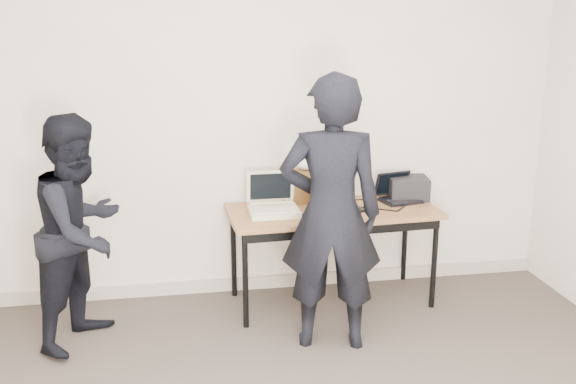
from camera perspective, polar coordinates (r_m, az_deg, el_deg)
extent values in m
cube|color=beige|center=(4.75, -2.57, 6.72)|extent=(4.50, 0.05, 2.70)
cube|color=brown|center=(4.64, 4.00, -1.73)|extent=(1.54, 0.74, 0.03)
cylinder|color=black|center=(4.37, -3.81, -7.86)|extent=(0.04, 0.04, 0.68)
cylinder|color=black|center=(4.77, 12.86, -6.18)|extent=(0.04, 0.04, 0.68)
cylinder|color=black|center=(4.86, -4.85, -5.44)|extent=(0.04, 0.04, 0.68)
cylinder|color=black|center=(5.22, 10.34, -4.14)|extent=(0.04, 0.04, 0.68)
cube|color=black|center=(4.40, 5.08, -3.51)|extent=(1.40, 0.11, 0.06)
cube|color=beige|center=(4.50, -1.26, -1.73)|extent=(0.34, 0.29, 0.04)
cube|color=beige|center=(4.46, -1.20, -1.57)|extent=(0.28, 0.16, 0.01)
cube|color=beige|center=(4.62, -1.58, 0.51)|extent=(0.34, 0.06, 0.24)
cube|color=black|center=(4.61, -1.56, 0.50)|extent=(0.30, 0.04, 0.20)
cube|color=beige|center=(4.63, -1.53, -0.97)|extent=(0.31, 0.02, 0.02)
cube|color=black|center=(4.60, 4.68, -1.54)|extent=(0.34, 0.30, 0.02)
cube|color=black|center=(4.57, 4.85, -1.48)|extent=(0.26, 0.18, 0.01)
cube|color=black|center=(4.68, 3.84, 0.22)|extent=(0.30, 0.15, 0.21)
cube|color=#26333F|center=(4.67, 3.89, 0.22)|extent=(0.26, 0.12, 0.17)
cube|color=black|center=(4.69, 3.99, -1.08)|extent=(0.26, 0.09, 0.01)
cube|color=black|center=(4.87, 9.98, -0.77)|extent=(0.32, 0.26, 0.02)
cube|color=black|center=(4.84, 10.14, -0.71)|extent=(0.25, 0.16, 0.01)
cube|color=black|center=(4.95, 9.22, 0.77)|extent=(0.29, 0.13, 0.19)
cube|color=black|center=(4.94, 9.26, 0.77)|extent=(0.25, 0.11, 0.15)
cube|color=black|center=(4.95, 9.35, -0.36)|extent=(0.25, 0.07, 0.01)
cube|color=brown|center=(4.77, 1.31, 0.51)|extent=(0.37, 0.18, 0.24)
cube|color=brown|center=(4.69, 1.50, 1.50)|extent=(0.36, 0.10, 0.07)
cube|color=brown|center=(4.82, 3.15, 0.39)|extent=(0.02, 0.10, 0.02)
ellipsoid|color=white|center=(4.74, 1.68, 2.44)|extent=(0.14, 0.11, 0.08)
cube|color=black|center=(4.96, 10.63, 0.37)|extent=(0.32, 0.28, 0.17)
cube|color=black|center=(4.41, 1.78, -2.16)|extent=(0.08, 0.05, 0.03)
cube|color=black|center=(4.58, -1.25, -1.63)|extent=(0.23, 0.25, 0.01)
cube|color=black|center=(4.74, 10.28, -1.28)|extent=(0.18, 0.21, 0.01)
cube|color=black|center=(4.86, 5.70, -0.71)|extent=(0.25, 0.01, 0.01)
cube|color=black|center=(4.66, 7.70, -1.47)|extent=(0.29, 0.18, 0.01)
cube|color=silver|center=(4.50, 1.37, -1.96)|extent=(0.26, 0.11, 0.01)
imported|color=black|center=(3.98, 3.83, -1.98)|extent=(0.71, 0.53, 1.76)
imported|color=black|center=(4.27, -17.91, -3.32)|extent=(0.85, 0.91, 1.50)
cube|color=#A89D8B|center=(5.08, -2.33, -8.01)|extent=(4.50, 0.03, 0.10)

